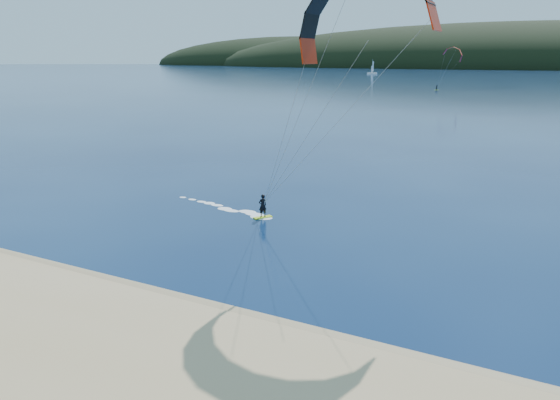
# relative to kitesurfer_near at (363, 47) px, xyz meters

# --- Properties ---
(ground) EXTENTS (1800.00, 1800.00, 0.00)m
(ground) POSITION_rel_kitesurfer_near_xyz_m (-4.47, -16.89, -13.53)
(ground) COLOR #081A3D
(ground) RESTS_ON ground
(wet_sand) EXTENTS (220.00, 2.50, 0.10)m
(wet_sand) POSITION_rel_kitesurfer_near_xyz_m (-4.47, -12.39, -13.48)
(wet_sand) COLOR #977B58
(wet_sand) RESTS_ON ground
(headland) EXTENTS (1200.00, 310.00, 140.00)m
(headland) POSITION_rel_kitesurfer_near_xyz_m (-3.84, 728.39, -13.53)
(headland) COLOR black
(headland) RESTS_ON ground
(kitesurfer_near) EXTENTS (25.08, 7.07, 17.43)m
(kitesurfer_near) POSITION_rel_kitesurfer_near_xyz_m (0.00, 0.00, 0.00)
(kitesurfer_near) COLOR #C1E61B
(kitesurfer_near) RESTS_ON ground
(kitesurfer_far) EXTENTS (10.44, 5.00, 16.07)m
(kitesurfer_far) POSITION_rel_kitesurfer_near_xyz_m (-28.67, 187.93, -0.76)
(kitesurfer_far) COLOR #C1E61B
(kitesurfer_far) RESTS_ON ground
(sailboat) EXTENTS (7.97, 5.15, 11.38)m
(sailboat) POSITION_rel_kitesurfer_near_xyz_m (-121.97, 375.90, -12.69)
(sailboat) COLOR white
(sailboat) RESTS_ON ground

